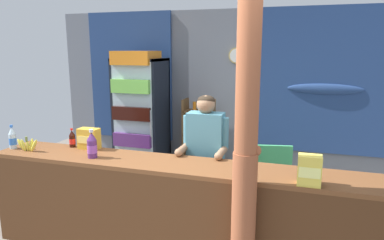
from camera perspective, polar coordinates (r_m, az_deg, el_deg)
ground_plane at (r=4.41m, az=-0.06°, el=-15.63°), size 7.67×7.67×0.00m
back_wall_curtained at (r=5.66m, az=5.49°, el=4.60°), size 5.72×0.22×2.60m
stall_counter at (r=3.38m, az=-4.14°, el=-13.42°), size 3.70×0.53×0.96m
timber_post at (r=2.76m, az=8.63°, el=-6.28°), size 0.22×0.20×2.46m
drink_fridge at (r=5.53m, az=-8.38°, el=1.70°), size 0.72×0.71×1.98m
bottle_shelf_rack at (r=5.56m, az=1.08°, el=-2.72°), size 0.48×0.28×1.24m
plastic_lawn_chair at (r=4.62m, az=12.92°, el=-8.00°), size 0.52×0.52×0.86m
shopkeeper at (r=3.71m, az=2.17°, el=-4.88°), size 0.49×0.42×1.54m
soda_bottle_grape_soda at (r=3.59m, az=-15.87°, el=-4.02°), size 0.10×0.10×0.28m
soda_bottle_cola at (r=4.04m, az=-18.80°, el=-2.94°), size 0.07×0.07×0.21m
soda_bottle_water at (r=4.22m, az=-27.03°, el=-2.69°), size 0.07×0.07×0.26m
snack_box_instant_noodle at (r=2.92m, az=18.45°, el=-7.72°), size 0.18×0.13×0.24m
snack_box_choco_powder at (r=3.92m, az=-16.32°, el=-2.90°), size 0.22×0.13×0.22m
banana_bunch at (r=4.06m, az=-25.07°, el=-3.69°), size 0.28×0.05×0.16m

